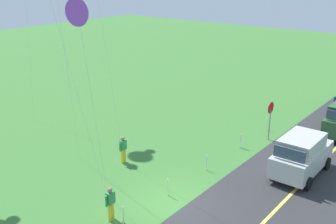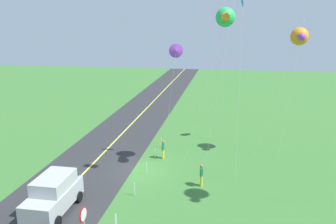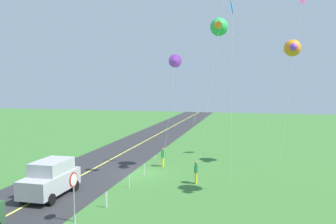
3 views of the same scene
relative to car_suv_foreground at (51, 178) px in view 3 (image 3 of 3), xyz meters
name	(u,v)px [view 3 (image 3 of 3)]	position (x,y,z in m)	size (l,w,h in m)	color
ground_plane	(137,174)	(-6.53, 3.51, -1.20)	(120.00, 120.00, 0.10)	#3D7533
asphalt_road	(90,171)	(-6.53, -0.49, -1.15)	(120.00, 7.00, 0.00)	#2D2D30
road_centre_stripe	(90,171)	(-6.53, -0.49, -1.15)	(120.00, 0.16, 0.00)	#E5E04C
car_suv_foreground	(51,178)	(0.00, 0.00, 0.00)	(4.40, 2.12, 2.24)	#B7B7BC
stop_sign	(74,187)	(3.37, 3.41, 0.65)	(0.76, 0.08, 2.56)	gray
person_adult_near	(196,171)	(-4.87, 8.43, -0.29)	(0.58, 0.22, 1.60)	yellow
person_adult_companion	(163,156)	(-9.31, 4.89, -0.29)	(0.58, 0.22, 1.60)	yellow
kite_blue_mid	(175,61)	(-9.54, 5.89, 7.74)	(0.45, 1.56, 9.48)	silver
kite_green_far	(292,48)	(-11.84, 15.36, 8.83)	(1.90, 3.64, 10.69)	silver
kite_pink_drift	(233,8)	(-7.06, 10.69, 11.36)	(1.52, 0.47, 13.13)	silver
kite_cyan_top	(219,27)	(-8.52, 9.58, 10.26)	(1.90, 3.58, 12.12)	silver
fence_post_0	(163,155)	(-11.85, 4.21, -0.70)	(0.05, 0.05, 0.90)	silver
fence_post_1	(155,161)	(-9.24, 4.21, -0.70)	(0.05, 0.05, 0.90)	silver
fence_post_2	(144,170)	(-6.15, 4.21, -0.70)	(0.05, 0.05, 0.90)	silver
fence_post_3	(129,182)	(-2.74, 4.21, -0.70)	(0.05, 0.05, 0.90)	silver
fence_post_4	(107,199)	(1.05, 4.21, -0.70)	(0.05, 0.05, 0.90)	silver
fence_post_5	(106,200)	(1.17, 4.21, -0.70)	(0.05, 0.05, 0.90)	silver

